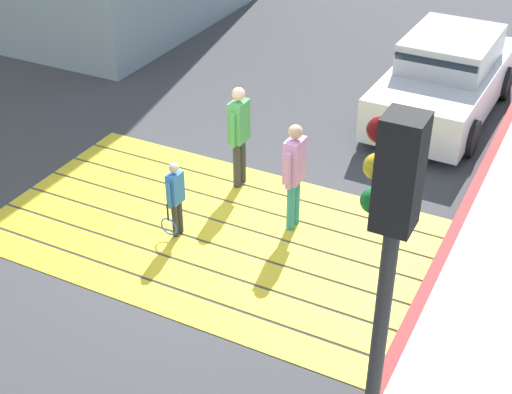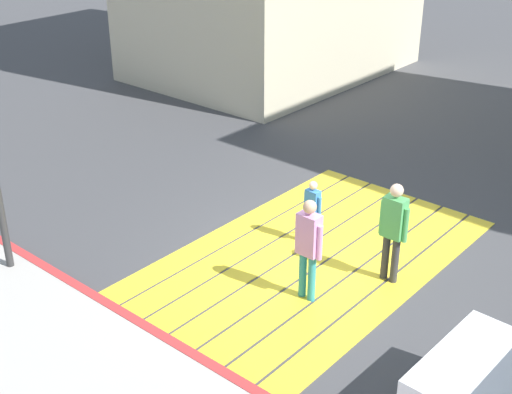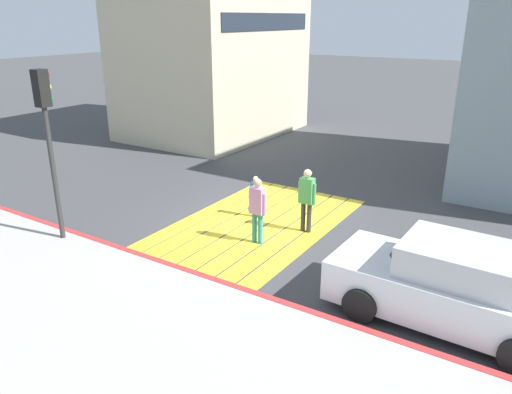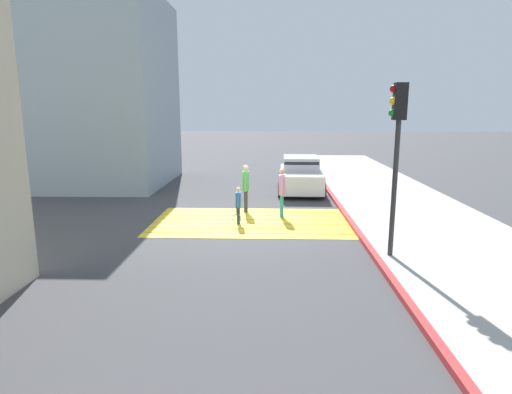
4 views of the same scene
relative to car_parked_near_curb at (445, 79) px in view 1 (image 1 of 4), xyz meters
name	(u,v)px [view 1 (image 1 of 4)]	position (x,y,z in m)	size (l,w,h in m)	color
ground_plane	(210,231)	(2.00, 5.46, -0.73)	(120.00, 120.00, 0.00)	#424244
crosswalk_stripes	(210,231)	(2.00, 5.46, -0.73)	(6.40, 3.80, 0.01)	yellow
curb_painted	(425,292)	(-1.25, 5.46, -0.67)	(0.16, 40.00, 0.13)	#BC3333
car_parked_near_curb	(445,79)	(0.00, 0.00, 0.00)	(2.07, 4.35, 1.57)	white
traffic_light_corner	(385,267)	(-1.58, 8.95, 2.30)	(0.39, 0.28, 4.24)	#2D2D2D
pedestrian_adult_lead	(239,130)	(2.24, 4.08, 0.27)	(0.22, 0.50, 1.72)	#333338
pedestrian_adult_trailing	(294,170)	(0.97, 4.78, 0.25)	(0.22, 0.50, 1.69)	teal
pedestrian_child_with_racket	(175,196)	(2.38, 5.75, -0.06)	(0.28, 0.38, 1.21)	#333338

